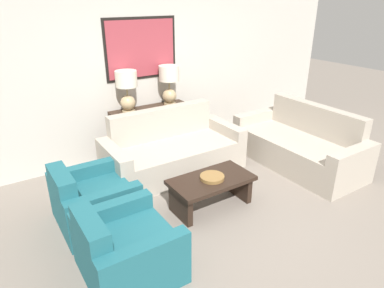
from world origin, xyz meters
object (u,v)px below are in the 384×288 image
(table_lamp_left, at_px, (127,87))
(decorative_bowl, at_px, (212,177))
(couch_by_side, at_px, (299,146))
(armchair_near_camera, at_px, (126,250))
(armchair_near_back_wall, at_px, (93,202))
(coffee_table, at_px, (211,186))
(console_table, at_px, (151,131))
(couch_by_back_wall, at_px, (172,152))
(table_lamp_right, at_px, (169,81))

(table_lamp_left, distance_m, decorative_bowl, 1.98)
(couch_by_side, bearing_deg, armchair_near_camera, -167.42)
(table_lamp_left, distance_m, armchair_near_back_wall, 1.91)
(decorative_bowl, bearing_deg, coffee_table, 96.89)
(table_lamp_left, bearing_deg, couch_by_side, -36.06)
(coffee_table, xyz_separation_m, armchair_near_back_wall, (-1.33, 0.48, -0.02))
(console_table, bearing_deg, couch_by_side, -41.23)
(armchair_near_camera, bearing_deg, couch_by_back_wall, 48.15)
(table_lamp_left, height_order, armchair_near_back_wall, table_lamp_left)
(table_lamp_left, distance_m, table_lamp_right, 0.72)
(coffee_table, relative_size, decorative_bowl, 3.44)
(armchair_near_back_wall, bearing_deg, table_lamp_left, 51.15)
(decorative_bowl, bearing_deg, couch_by_back_wall, 85.86)
(table_lamp_left, xyz_separation_m, couch_by_back_wall, (0.36, -0.69, -0.89))
(couch_by_back_wall, distance_m, couch_by_side, 1.98)
(table_lamp_right, height_order, armchair_near_back_wall, table_lamp_right)
(coffee_table, relative_size, armchair_near_camera, 1.16)
(table_lamp_left, height_order, armchair_near_camera, table_lamp_left)
(table_lamp_right, relative_size, coffee_table, 0.61)
(console_table, bearing_deg, decorative_bowl, -92.55)
(armchair_near_camera, bearing_deg, table_lamp_right, 51.96)
(table_lamp_right, distance_m, couch_by_side, 2.29)
(table_lamp_left, xyz_separation_m, coffee_table, (0.28, -1.79, -0.90))
(decorative_bowl, distance_m, armchair_near_back_wall, 1.43)
(console_table, bearing_deg, armchair_near_back_wall, -137.27)
(decorative_bowl, bearing_deg, table_lamp_left, 98.89)
(table_lamp_left, relative_size, coffee_table, 0.61)
(armchair_near_back_wall, xyz_separation_m, armchair_near_camera, (0.00, -0.96, 0.00))
(table_lamp_right, xyz_separation_m, coffee_table, (-0.44, -1.79, -0.90))
(couch_by_side, xyz_separation_m, armchair_near_camera, (-3.19, -0.71, -0.03))
(couch_by_side, relative_size, decorative_bowl, 6.79)
(table_lamp_left, xyz_separation_m, table_lamp_right, (0.72, 0.00, 0.00))
(table_lamp_left, height_order, couch_by_side, table_lamp_left)
(console_table, distance_m, coffee_table, 1.79)
(table_lamp_left, relative_size, table_lamp_right, 1.00)
(couch_by_back_wall, distance_m, decorative_bowl, 1.12)
(coffee_table, bearing_deg, table_lamp_right, 76.07)
(table_lamp_right, bearing_deg, couch_by_side, -47.74)
(table_lamp_right, height_order, couch_by_back_wall, table_lamp_right)
(couch_by_back_wall, relative_size, armchair_near_camera, 2.30)
(table_lamp_left, bearing_deg, decorative_bowl, -81.11)
(table_lamp_left, bearing_deg, armchair_near_camera, -114.88)
(couch_by_back_wall, xyz_separation_m, armchair_near_camera, (-1.41, -1.58, -0.03))
(console_table, relative_size, couch_by_side, 0.63)
(armchair_near_camera, bearing_deg, table_lamp_left, 65.12)
(coffee_table, bearing_deg, console_table, 87.38)
(couch_by_back_wall, bearing_deg, table_lamp_right, 62.35)
(console_table, xyz_separation_m, couch_by_side, (1.78, -1.56, -0.11))
(armchair_near_back_wall, bearing_deg, couch_by_side, -4.49)
(couch_by_side, bearing_deg, console_table, 138.77)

